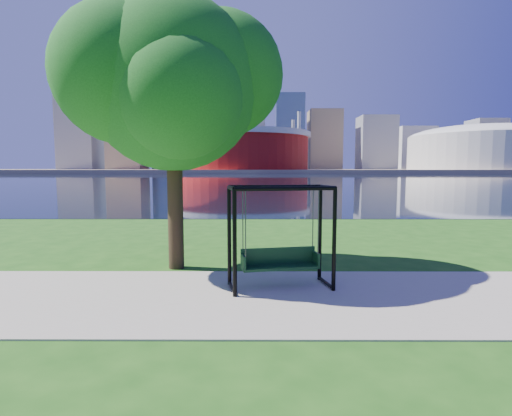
{
  "coord_description": "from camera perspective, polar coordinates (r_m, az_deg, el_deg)",
  "views": [
    {
      "loc": [
        -0.07,
        -8.27,
        2.59
      ],
      "look_at": [
        -0.11,
        0.0,
        1.77
      ],
      "focal_mm": 28.0,
      "sensor_mm": 36.0,
      "label": 1
    }
  ],
  "objects": [
    {
      "name": "swing",
      "position": [
        8.6,
        3.46,
        -4.48
      ],
      "size": [
        2.32,
        1.35,
        2.23
      ],
      "rotation": [
        0.0,
        0.0,
        0.2
      ],
      "color": "black",
      "rests_on": "ground"
    },
    {
      "name": "river",
      "position": [
        110.3,
        0.28,
        4.31
      ],
      "size": [
        900.0,
        180.0,
        0.02
      ],
      "primitive_type": "cube",
      "color": "black",
      "rests_on": "ground"
    },
    {
      "name": "path",
      "position": [
        8.19,
        0.76,
        -12.69
      ],
      "size": [
        120.0,
        4.0,
        0.03
      ],
      "primitive_type": "cube",
      "color": "#9E937F",
      "rests_on": "ground"
    },
    {
      "name": "ground",
      "position": [
        8.67,
        0.73,
        -11.75
      ],
      "size": [
        900.0,
        900.0,
        0.0
      ],
      "primitive_type": "plane",
      "color": "#1E5114",
      "rests_on": "ground"
    },
    {
      "name": "far_bank",
      "position": [
        314.28,
        0.25,
        5.36
      ],
      "size": [
        900.0,
        228.0,
        2.0
      ],
      "primitive_type": "cube",
      "color": "#937F60",
      "rests_on": "ground"
    },
    {
      "name": "skyline",
      "position": [
        329.38,
        -0.5,
        11.46
      ],
      "size": [
        392.0,
        66.0,
        96.5
      ],
      "color": "gray",
      "rests_on": "far_bank"
    },
    {
      "name": "park_tree",
      "position": [
        10.75,
        -12.0,
        17.5
      ],
      "size": [
        5.59,
        5.05,
        6.94
      ],
      "color": "black",
      "rests_on": "ground"
    },
    {
      "name": "arena",
      "position": [
        278.57,
        29.53,
        7.66
      ],
      "size": [
        84.0,
        84.0,
        26.56
      ],
      "color": "beige",
      "rests_on": "far_bank"
    },
    {
      "name": "stadium",
      "position": [
        243.75,
        -2.12,
        8.39
      ],
      "size": [
        83.0,
        83.0,
        32.0
      ],
      "color": "maroon",
      "rests_on": "far_bank"
    }
  ]
}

